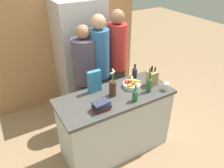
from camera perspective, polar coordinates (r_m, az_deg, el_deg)
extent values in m
plane|color=#A37F5B|center=(3.32, 0.73, -16.04)|extent=(14.00, 14.00, 0.00)
cube|color=silver|center=(3.01, 0.79, -10.41)|extent=(1.42, 0.62, 0.87)
cube|color=#474442|center=(2.74, 0.86, -3.26)|extent=(1.48, 0.64, 0.04)
cube|color=#AD7A4C|center=(3.94, -12.07, 13.70)|extent=(2.68, 0.12, 2.60)
cube|color=#B7B7BC|center=(3.78, -8.10, 7.31)|extent=(0.76, 0.60, 1.86)
cylinder|color=#B7B7BC|center=(3.45, -6.98, 6.74)|extent=(0.02, 0.02, 1.02)
cylinder|color=silver|center=(2.89, 5.18, -0.30)|extent=(0.24, 0.24, 0.05)
torus|color=silver|center=(2.88, 5.21, 0.11)|extent=(0.24, 0.24, 0.02)
sphere|color=red|center=(2.88, 5.17, 0.24)|extent=(0.08, 0.08, 0.08)
sphere|color=#C64C23|center=(2.82, 4.73, -0.55)|extent=(0.07, 0.07, 0.07)
sphere|color=red|center=(2.88, 5.49, 0.54)|extent=(0.07, 0.07, 0.07)
sphere|color=red|center=(2.89, 3.98, 0.35)|extent=(0.08, 0.08, 0.08)
sphere|color=red|center=(2.85, 5.05, 0.23)|extent=(0.08, 0.08, 0.08)
cylinder|color=yellow|center=(2.84, 5.19, 0.12)|extent=(0.17, 0.08, 0.03)
cylinder|color=yellow|center=(2.89, 5.31, 1.02)|extent=(0.12, 0.17, 0.03)
cylinder|color=yellow|center=(2.85, 5.91, 0.78)|extent=(0.13, 0.14, 0.03)
cube|color=tan|center=(2.94, 10.37, 1.49)|extent=(0.13, 0.11, 0.19)
cylinder|color=black|center=(2.87, 9.73, 3.39)|extent=(0.01, 0.01, 0.06)
cylinder|color=black|center=(2.86, 10.16, 3.65)|extent=(0.01, 0.01, 0.09)
cylinder|color=black|center=(2.88, 10.40, 3.79)|extent=(0.01, 0.01, 0.09)
cylinder|color=black|center=(2.90, 10.50, 3.85)|extent=(0.01, 0.01, 0.08)
cylinder|color=black|center=(2.90, 11.09, 3.55)|extent=(0.01, 0.01, 0.06)
cylinder|color=black|center=(2.91, 11.29, 3.78)|extent=(0.01, 0.01, 0.07)
cylinder|color=#4C2D1E|center=(2.67, 0.17, -1.19)|extent=(0.09, 0.09, 0.20)
cylinder|color=#477538|center=(2.59, 0.37, 1.97)|extent=(0.01, 0.02, 0.13)
sphere|color=white|center=(2.56, 0.49, 3.28)|extent=(0.03, 0.03, 0.03)
cylinder|color=#477538|center=(2.58, 0.18, 2.20)|extent=(0.01, 0.01, 0.16)
sphere|color=white|center=(2.54, 0.18, 3.77)|extent=(0.03, 0.03, 0.03)
cylinder|color=#477538|center=(2.59, -0.06, 1.71)|extent=(0.01, 0.02, 0.11)
sphere|color=white|center=(2.56, -0.20, 2.79)|extent=(0.03, 0.03, 0.03)
cylinder|color=#477538|center=(2.57, 0.15, 1.72)|extent=(0.02, 0.02, 0.12)
sphere|color=white|center=(2.54, 0.14, 2.86)|extent=(0.03, 0.03, 0.03)
cylinder|color=#477538|center=(2.58, 0.34, 1.88)|extent=(0.02, 0.01, 0.13)
sphere|color=white|center=(2.54, 0.45, 3.17)|extent=(0.02, 0.02, 0.02)
cube|color=teal|center=(2.74, -4.61, 0.70)|extent=(0.17, 0.06, 0.29)
cylinder|color=silver|center=(2.88, 13.98, -0.67)|extent=(0.08, 0.08, 0.10)
torus|color=silver|center=(2.87, 13.10, -0.59)|extent=(0.06, 0.05, 0.07)
cube|color=maroon|center=(2.48, -2.86, -6.47)|extent=(0.19, 0.13, 0.03)
cube|color=#232328|center=(2.46, -2.73, -5.91)|extent=(0.20, 0.13, 0.03)
cube|color=#2D334C|center=(2.46, -2.71, -5.26)|extent=(0.19, 0.14, 0.03)
cube|color=#2D334C|center=(2.44, -2.90, -4.89)|extent=(0.20, 0.14, 0.03)
cylinder|color=#286633|center=(2.79, 9.65, -0.42)|extent=(0.07, 0.07, 0.17)
cone|color=#286633|center=(2.74, 9.83, 1.39)|extent=(0.07, 0.07, 0.03)
cylinder|color=#286633|center=(2.71, 9.93, 2.34)|extent=(0.02, 0.02, 0.07)
cylinder|color=black|center=(3.09, 5.91, 2.73)|extent=(0.07, 0.07, 0.13)
cone|color=black|center=(3.05, 5.99, 4.02)|extent=(0.07, 0.07, 0.03)
cylinder|color=black|center=(3.03, 6.03, 4.70)|extent=(0.03, 0.03, 0.05)
cylinder|color=#286633|center=(2.60, 6.07, -3.14)|extent=(0.07, 0.07, 0.13)
cone|color=#286633|center=(2.56, 6.16, -1.68)|extent=(0.07, 0.07, 0.03)
cylinder|color=#286633|center=(2.54, 6.21, -0.91)|extent=(0.03, 0.03, 0.06)
cube|color=#383842|center=(3.50, -6.35, -4.73)|extent=(0.28, 0.20, 0.79)
cylinder|color=#4C4256|center=(3.14, -7.10, 5.99)|extent=(0.35, 0.35, 0.65)
sphere|color=#996B4C|center=(2.99, -7.63, 13.33)|extent=(0.19, 0.19, 0.19)
cube|color=#383842|center=(3.52, -2.92, -3.75)|extent=(0.25, 0.20, 0.84)
cylinder|color=#2D6093|center=(3.15, -3.29, 7.91)|extent=(0.29, 0.29, 0.70)
sphere|color=tan|center=(3.00, -3.56, 15.91)|extent=(0.20, 0.20, 0.20)
cube|color=#383842|center=(3.70, 1.21, -1.72)|extent=(0.25, 0.19, 0.85)
cylinder|color=red|center=(3.35, 1.35, 9.57)|extent=(0.29, 0.29, 0.71)
sphere|color=#996B4C|center=(3.21, 1.46, 17.20)|extent=(0.21, 0.21, 0.21)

